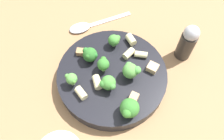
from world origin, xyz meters
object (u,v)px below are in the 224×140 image
chicken_chunk_1 (153,68)px  spoon (88,25)px  rigatoni_1 (131,40)px  rigatoni_0 (97,82)px  pepper_shaker (187,42)px  broccoli_floret_2 (131,70)px  broccoli_floret_5 (72,79)px  pasta_bowl (112,75)px  chicken_chunk_0 (133,98)px  rigatoni_4 (81,93)px  rigatoni_3 (140,53)px  chicken_chunk_2 (80,52)px  broccoli_floret_0 (103,64)px  broccoli_floret_6 (129,109)px  broccoli_floret_1 (108,83)px  broccoli_floret_4 (114,40)px  broccoli_floret_3 (90,55)px  rigatoni_2 (129,53)px

chicken_chunk_1 → spoon: bearing=-78.8°
rigatoni_1 → rigatoni_0: bearing=23.0°
rigatoni_1 → pepper_shaker: 0.13m
broccoli_floret_2 → broccoli_floret_5: 0.12m
pasta_bowl → rigatoni_0: size_ratio=8.27×
pasta_bowl → chicken_chunk_0: 0.08m
rigatoni_4 → chicken_chunk_0: bearing=140.3°
pasta_bowl → rigatoni_3: (-0.08, -0.00, 0.02)m
broccoli_floret_5 → chicken_chunk_1: 0.18m
pasta_bowl → chicken_chunk_2: 0.09m
chicken_chunk_1 → rigatoni_3: bearing=-89.8°
chicken_chunk_0 → broccoli_floret_0: bearing=-83.3°
broccoli_floret_6 → rigatoni_1: bearing=-127.3°
broccoli_floret_6 → spoon: 0.28m
broccoli_floret_1 → chicken_chunk_0: bearing=117.9°
broccoli_floret_4 → chicken_chunk_1: bearing=108.0°
rigatoni_4 → broccoli_floret_4: bearing=-151.3°
chicken_chunk_2 → rigatoni_4: bearing=61.7°
broccoli_floret_6 → rigatoni_1: 0.18m
broccoli_floret_5 → broccoli_floret_3: bearing=-151.9°
chicken_chunk_0 → broccoli_floret_5: bearing=-49.8°
rigatoni_2 → chicken_chunk_1: 0.06m
chicken_chunk_1 → spoon: 0.22m
rigatoni_3 → rigatoni_4: rigatoni_4 is taller
broccoli_floret_3 → pepper_shaker: size_ratio=0.37×
broccoli_floret_6 → spoon: broccoli_floret_6 is taller
broccoli_floret_2 → chicken_chunk_0: broccoli_floret_2 is taller
rigatoni_1 → rigatoni_2: bearing=46.9°
broccoli_floret_3 → rigatoni_0: bearing=72.4°
broccoli_floret_0 → rigatoni_3: size_ratio=1.23×
rigatoni_1 → broccoli_floret_6: bearing=52.7°
rigatoni_0 → spoon: (-0.08, -0.18, -0.04)m
broccoli_floret_1 → rigatoni_2: 0.10m
pepper_shaker → rigatoni_2: bearing=-22.8°
rigatoni_2 → spoon: 0.16m
broccoli_floret_0 → spoon: size_ratio=0.20×
broccoli_floret_6 → chicken_chunk_2: (0.01, -0.18, -0.01)m
pepper_shaker → broccoli_floret_6: bearing=15.9°
rigatoni_0 → rigatoni_2: (-0.10, -0.02, -0.00)m
rigatoni_0 → rigatoni_3: 0.12m
chicken_chunk_2 → spoon: 0.12m
broccoli_floret_3 → spoon: bearing=-116.3°
broccoli_floret_5 → broccoli_floret_6: 0.13m
pasta_bowl → rigatoni_1: (-0.08, -0.05, 0.02)m
broccoli_floret_4 → rigatoni_0: 0.11m
rigatoni_0 → pepper_shaker: 0.23m
rigatoni_2 → pepper_shaker: 0.14m
pasta_bowl → broccoli_floret_0: (0.01, -0.02, 0.04)m
spoon → rigatoni_4: bearing=57.1°
broccoli_floret_3 → chicken_chunk_0: broccoli_floret_3 is taller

